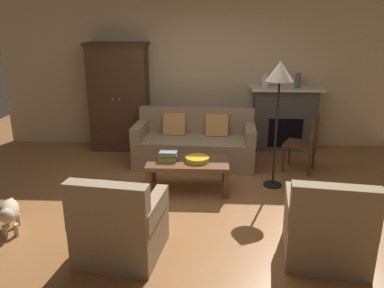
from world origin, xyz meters
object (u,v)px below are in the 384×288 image
armoire (120,97)px  fireplace (284,118)px  couch (195,144)px  floor_lamp (280,79)px  armchair_near_left (120,227)px  side_chair_wooden (306,140)px  book_stack (168,156)px  dog (9,212)px  armchair_near_right (327,230)px  coffee_table (188,165)px  mantel_vase_slate (298,81)px  fruit_bowl (197,159)px  mantel_vase_cream (265,81)px

armoire → fireplace: bearing=1.5°
couch → floor_lamp: size_ratio=1.13×
armchair_near_left → side_chair_wooden: 3.33m
book_stack → dog: size_ratio=0.47×
book_stack → armchair_near_right: size_ratio=0.29×
dog → coffee_table: bearing=33.4°
side_chair_wooden → dog: bearing=-151.3°
coffee_table → mantel_vase_slate: 2.76m
side_chair_wooden → floor_lamp: bearing=-134.8°
couch → dog: size_ratio=3.61×
armchair_near_right → dog: (-3.29, 0.34, -0.07)m
armchair_near_right → fruit_bowl: bearing=129.5°
fireplace → fruit_bowl: (-1.51, -1.92, -0.12)m
book_stack → fireplace: bearing=44.7°
fireplace → fruit_bowl: size_ratio=3.91×
armoire → coffee_table: (1.31, -1.83, -0.58)m
armchair_near_left → armchair_near_right: bearing=1.0°
book_stack → floor_lamp: size_ratio=0.15×
armoire → dog: size_ratio=3.47×
book_stack → floor_lamp: 1.79m
fireplace → armchair_near_left: 4.16m
armoire → book_stack: 2.14m
fruit_bowl → mantel_vase_cream: 2.35m
side_chair_wooden → couch: bearing=169.3°
coffee_table → fruit_bowl: 0.16m
fireplace → armoire: 2.98m
fruit_bowl → book_stack: size_ratio=1.25×
armchair_near_right → book_stack: bearing=136.5°
mantel_vase_slate → armchair_near_right: 3.61m
floor_lamp → armchair_near_right: bearing=-82.7°
armchair_near_left → dog: bearing=163.8°
dog → side_chair_wooden: bearing=28.7°
armoire → fruit_bowl: armoire is taller
fireplace → coffee_table: 2.52m
mantel_vase_cream → floor_lamp: 1.72m
fruit_bowl → mantel_vase_cream: (1.13, 1.90, 0.79)m
couch → mantel_vase_slate: (1.76, 0.81, 0.93)m
armoire → fruit_bowl: bearing=-51.9°
mantel_vase_cream → fireplace: bearing=2.7°
side_chair_wooden → mantel_vase_slate: bearing=87.1°
couch → mantel_vase_slate: mantel_vase_slate is taller
mantel_vase_slate → armchair_near_right: size_ratio=0.29×
mantel_vase_cream → armchair_near_right: (0.16, -3.46, -0.92)m
fruit_bowl → side_chair_wooden: 1.80m
couch → mantel_vase_cream: bearing=34.0°
fruit_bowl → dog: fruit_bowl is taller
armoire → book_stack: bearing=-59.9°
fireplace → mantel_vase_cream: 0.77m
book_stack → dog: book_stack is taller
coffee_table → side_chair_wooden: (1.76, 0.76, 0.15)m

